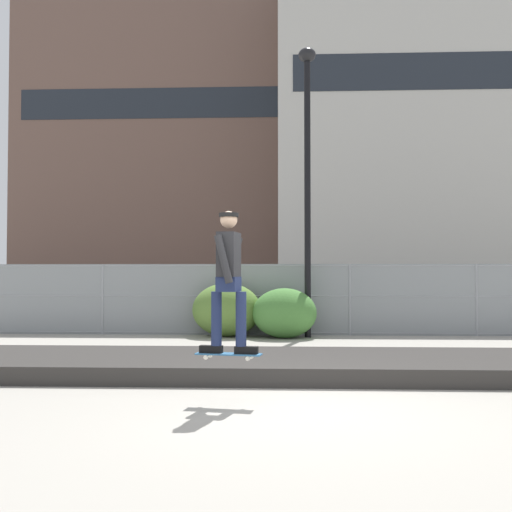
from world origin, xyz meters
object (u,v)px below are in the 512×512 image
(skateboard, at_px, (229,354))
(shrub_center, at_px, (284,313))
(shrub_left, at_px, (227,310))
(parked_car_near, at_px, (169,299))
(parked_car_mid, at_px, (360,299))
(skater, at_px, (229,272))
(street_lamp, at_px, (307,158))

(skateboard, bearing_deg, shrub_center, 85.04)
(shrub_left, relative_size, shrub_center, 1.10)
(skateboard, height_order, parked_car_near, parked_car_near)
(parked_car_mid, bearing_deg, skater, -104.80)
(street_lamp, bearing_deg, parked_car_near, 144.01)
(parked_car_near, bearing_deg, shrub_left, -54.69)
(street_lamp, height_order, parked_car_near, street_lamp)
(street_lamp, bearing_deg, shrub_left, 176.91)
(skateboard, xyz_separation_m, shrub_center, (0.68, 7.85, 0.01))
(street_lamp, bearing_deg, shrub_center, -160.02)
(skateboard, distance_m, shrub_center, 7.87)
(skateboard, relative_size, parked_car_near, 0.19)
(skateboard, height_order, shrub_center, shrub_center)
(skateboard, height_order, street_lamp, street_lamp)
(street_lamp, relative_size, parked_car_mid, 1.65)
(parked_car_mid, height_order, shrub_center, parked_car_mid)
(parked_car_near, distance_m, shrub_left, 3.49)
(street_lamp, distance_m, shrub_center, 3.95)
(skateboard, xyz_separation_m, skater, (-0.00, 0.00, 0.99))
(skateboard, distance_m, shrub_left, 8.21)
(parked_car_mid, bearing_deg, shrub_left, -141.67)
(shrub_left, bearing_deg, skateboard, -84.49)
(shrub_left, bearing_deg, shrub_center, -12.44)
(parked_car_mid, relative_size, shrub_center, 2.78)
(skater, bearing_deg, shrub_center, 85.04)
(street_lamp, xyz_separation_m, parked_car_near, (-4.07, 2.96, -3.68))
(shrub_left, bearing_deg, parked_car_mid, 38.33)
(skater, height_order, shrub_left, skater)
(street_lamp, relative_size, shrub_left, 4.19)
(parked_car_mid, distance_m, shrub_left, 4.75)
(shrub_center, bearing_deg, skateboard, -94.96)
(skater, relative_size, parked_car_near, 0.39)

